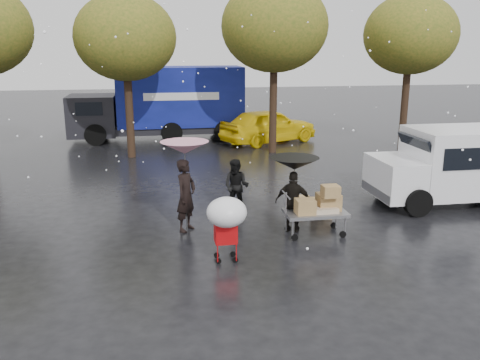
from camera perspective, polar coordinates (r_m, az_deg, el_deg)
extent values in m
plane|color=black|center=(12.25, 2.91, -6.62)|extent=(90.00, 90.00, 0.00)
imported|color=black|center=(12.58, -6.08, -1.74)|extent=(0.74, 0.79, 1.81)
imported|color=black|center=(13.89, -0.40, -0.72)|extent=(0.91, 0.85, 1.50)
imported|color=black|center=(12.55, 6.02, -2.45)|extent=(0.97, 0.68, 1.53)
cylinder|color=#4C4C4C|center=(12.54, -6.10, -1.09)|extent=(0.02, 0.02, 2.11)
cone|color=#DE5B86|center=(12.30, -6.23, 3.64)|extent=(1.17, 1.17, 0.30)
sphere|color=#4C4C4C|center=(12.29, -6.24, 3.78)|extent=(0.06, 0.06, 0.06)
cylinder|color=#4C4C4C|center=(12.52, 6.03, -2.01)|extent=(0.02, 0.02, 1.73)
cone|color=black|center=(12.30, 6.14, 1.85)|extent=(1.19, 1.19, 0.30)
sphere|color=#4C4C4C|center=(12.30, 6.14, 1.99)|extent=(0.06, 0.06, 0.06)
cube|color=slate|center=(12.48, 8.48, -3.69)|extent=(1.50, 0.80, 0.08)
cylinder|color=slate|center=(12.19, 5.16, -2.79)|extent=(0.04, 0.04, 0.60)
cube|color=olive|center=(12.60, 9.90, -2.41)|extent=(0.55, 0.45, 0.40)
cube|color=olive|center=(12.23, 7.32, -2.96)|extent=(0.45, 0.40, 0.35)
cube|color=olive|center=(12.26, 10.13, -1.24)|extent=(0.40, 0.35, 0.28)
cube|color=tan|center=(12.46, 8.72, -3.24)|extent=(0.90, 0.55, 0.12)
cylinder|color=black|center=(12.18, 6.16, -6.43)|extent=(0.16, 0.05, 0.16)
cylinder|color=black|center=(12.75, 5.38, -5.40)|extent=(0.16, 0.05, 0.16)
cylinder|color=black|center=(12.54, 11.47, -6.00)|extent=(0.16, 0.05, 0.16)
cylinder|color=black|center=(13.10, 10.48, -5.03)|extent=(0.16, 0.05, 0.16)
cube|color=red|center=(10.85, -1.63, -5.83)|extent=(0.47, 0.41, 0.45)
cylinder|color=red|center=(10.55, -1.50, -4.31)|extent=(0.42, 0.02, 0.02)
cylinder|color=#4C4C4C|center=(10.57, -1.49, -4.67)|extent=(0.02, 0.02, 0.60)
ellipsoid|color=white|center=(10.51, -1.50, -3.64)|extent=(0.84, 0.84, 0.63)
cylinder|color=black|center=(10.91, -2.43, -9.07)|extent=(0.12, 0.04, 0.12)
cylinder|color=black|center=(11.20, -2.64, -8.42)|extent=(0.12, 0.04, 0.12)
cylinder|color=black|center=(10.95, -0.54, -8.95)|extent=(0.12, 0.04, 0.12)
cylinder|color=black|center=(11.24, -0.80, -8.31)|extent=(0.12, 0.04, 0.12)
cube|color=white|center=(16.25, 24.82, 2.00)|extent=(3.80, 2.00, 1.90)
cube|color=white|center=(15.12, 17.11, 0.29)|extent=(1.20, 1.95, 1.10)
cube|color=black|center=(15.20, 19.22, 3.48)|extent=(0.37, 1.70, 0.67)
cube|color=slate|center=(14.99, 15.12, -1.27)|extent=(0.12, 1.90, 0.25)
cylinder|color=black|center=(14.53, 19.33, -2.40)|extent=(0.76, 0.28, 0.76)
cylinder|color=black|center=(16.15, 16.14, -0.46)|extent=(0.76, 0.28, 0.76)
cube|color=navy|center=(25.25, -6.74, 9.35)|extent=(6.00, 2.50, 2.80)
cube|color=black|center=(25.47, -16.22, 6.99)|extent=(2.20, 2.40, 1.90)
cube|color=black|center=(25.41, -8.90, 5.78)|extent=(8.00, 2.30, 0.35)
cube|color=white|center=(23.98, -6.58, 9.30)|extent=(3.50, 0.03, 0.35)
cylinder|color=black|center=(24.43, -15.91, 4.91)|extent=(1.00, 0.30, 1.00)
cylinder|color=black|center=(26.69, -15.42, 5.75)|extent=(1.00, 0.30, 1.00)
cylinder|color=black|center=(24.50, -1.78, 5.50)|extent=(1.00, 0.30, 1.00)
cylinder|color=black|center=(26.75, -2.46, 6.29)|extent=(1.00, 0.30, 1.00)
cube|color=olive|center=(13.85, 9.11, -3.13)|extent=(0.64, 0.56, 0.50)
cube|color=olive|center=(14.57, 6.81, -2.47)|extent=(0.54, 0.49, 0.34)
imported|color=yellow|center=(24.20, 3.23, 6.11)|extent=(5.13, 3.71, 1.62)
cylinder|color=black|center=(21.27, -12.37, 8.47)|extent=(0.32, 0.32, 4.48)
ellipsoid|color=#365117|center=(21.15, -12.76, 15.37)|extent=(4.00, 4.00, 3.40)
cylinder|color=black|center=(21.81, 3.76, 9.48)|extent=(0.32, 0.32, 4.90)
ellipsoid|color=#365117|center=(21.72, 3.89, 16.85)|extent=(4.40, 4.40, 3.74)
cylinder|color=black|center=(23.92, 18.06, 8.93)|extent=(0.32, 0.32, 4.62)
ellipsoid|color=#365117|center=(23.83, 18.58, 15.25)|extent=(4.00, 4.00, 3.40)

